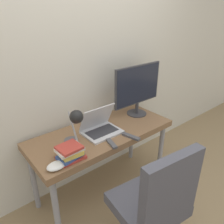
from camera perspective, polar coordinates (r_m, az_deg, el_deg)
The scene contains 11 objects.
ground_plane at distance 2.37m, azimuth 2.43°, elevation -23.34°, with size 12.00×12.00×0.00m, color #937A56.
wall_back at distance 2.15m, azimuth -8.81°, elevation 12.10°, with size 8.00×0.05×2.60m.
desk at distance 2.12m, azimuth -2.57°, elevation -6.71°, with size 1.39×0.58×0.73m.
laptop at distance 2.04m, azimuth -3.08°, elevation -3.97°, with size 0.34×0.26×0.25m.
monitor at distance 2.32m, azimuth 6.73°, elevation 6.41°, with size 0.62×0.21×0.54m.
desk_lamp at distance 1.76m, azimuth -9.53°, elevation -2.39°, with size 0.12×0.24×0.34m.
office_chair at distance 1.67m, azimuth 11.29°, elevation -21.87°, with size 0.56×0.56×1.01m.
book_stack at distance 1.71m, azimuth -10.93°, elevation -10.32°, with size 0.21×0.20×0.12m.
tv_remote at distance 1.98m, azimuth 4.97°, elevation -6.39°, with size 0.08×0.18×0.02m.
media_remote at distance 1.88m, azimuth -0.13°, elevation -8.22°, with size 0.08×0.16×0.02m.
game_controller at distance 1.67m, azimuth -14.31°, elevation -13.42°, with size 0.15×0.10×0.04m.
Camera 1 is at (-1.07, -1.15, 1.77)m, focal length 35.00 mm.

